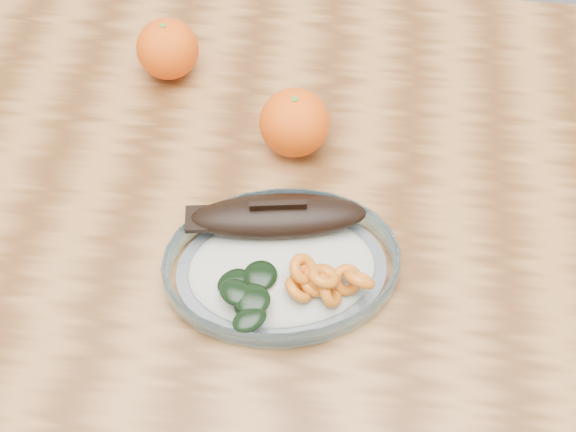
{
  "coord_description": "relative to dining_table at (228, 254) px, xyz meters",
  "views": [
    {
      "loc": [
        0.13,
        -0.46,
        1.42
      ],
      "look_at": [
        0.08,
        -0.02,
        0.77
      ],
      "focal_mm": 45.0,
      "sensor_mm": 36.0,
      "label": 1
    }
  ],
  "objects": [
    {
      "name": "ground",
      "position": [
        0.0,
        0.0,
        -0.65
      ],
      "size": [
        3.0,
        3.0,
        0.0
      ],
      "primitive_type": "plane",
      "color": "slate",
      "rests_on": "ground"
    },
    {
      "name": "dining_table",
      "position": [
        0.0,
        0.0,
        0.0
      ],
      "size": [
        1.2,
        0.8,
        0.75
      ],
      "color": "#5C3415",
      "rests_on": "ground"
    },
    {
      "name": "plated_meal",
      "position": [
        0.08,
        -0.07,
        0.12
      ],
      "size": [
        0.53,
        0.53,
        0.08
      ],
      "rotation": [
        0.0,
        0.0,
        0.21
      ],
      "color": "white",
      "rests_on": "dining_table"
    },
    {
      "name": "orange_left",
      "position": [
        -0.1,
        0.21,
        0.14
      ],
      "size": [
        0.08,
        0.08,
        0.08
      ],
      "primitive_type": "sphere",
      "color": "#FF3E05",
      "rests_on": "dining_table"
    },
    {
      "name": "orange_right",
      "position": [
        0.07,
        0.1,
        0.14
      ],
      "size": [
        0.08,
        0.08,
        0.08
      ],
      "primitive_type": "sphere",
      "color": "#FF3E05",
      "rests_on": "dining_table"
    }
  ]
}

